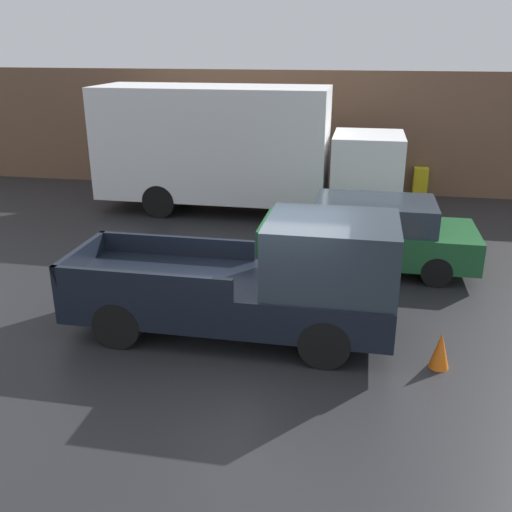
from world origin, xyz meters
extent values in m
plane|color=#232326|center=(0.00, 0.00, 0.00)|extent=(60.00, 60.00, 0.00)
cube|color=brown|center=(0.00, 11.06, 1.98)|extent=(28.00, 0.15, 3.96)
cube|color=black|center=(-0.73, 0.45, 0.70)|extent=(5.53, 1.91, 0.67)
cube|color=#28333D|center=(0.99, 0.45, 1.60)|extent=(2.10, 1.80, 1.13)
cube|color=black|center=(-1.97, 1.36, 1.22)|extent=(3.04, 0.10, 0.37)
cube|color=black|center=(-1.97, -0.45, 1.22)|extent=(3.04, 0.10, 0.37)
cube|color=black|center=(-3.44, 0.45, 1.22)|extent=(0.10, 1.91, 0.37)
cylinder|color=black|center=(0.99, 1.29, 0.41)|extent=(0.82, 0.26, 0.82)
cylinder|color=black|center=(0.99, -0.39, 0.41)|extent=(0.82, 0.26, 0.82)
cylinder|color=black|center=(-2.44, 1.29, 0.41)|extent=(0.82, 0.26, 0.82)
cylinder|color=black|center=(-2.44, -0.39, 0.41)|extent=(0.82, 0.26, 0.82)
cube|color=#1E592D|center=(1.58, 4.10, 0.63)|extent=(4.72, 1.93, 0.71)
cube|color=#28333D|center=(1.72, 4.10, 1.27)|extent=(2.60, 1.70, 0.58)
cylinder|color=black|center=(3.04, 4.96, 0.32)|extent=(0.64, 0.22, 0.64)
cylinder|color=black|center=(3.04, 3.23, 0.32)|extent=(0.64, 0.22, 0.64)
cylinder|color=black|center=(0.11, 4.96, 0.32)|extent=(0.64, 0.22, 0.64)
cylinder|color=black|center=(0.11, 3.23, 0.32)|extent=(0.64, 0.22, 0.64)
cube|color=white|center=(1.51, 8.05, 1.43)|extent=(1.94, 2.32, 1.96)
cube|color=white|center=(-3.00, 8.05, 2.05)|extent=(6.71, 2.44, 3.18)
cylinder|color=black|center=(1.15, 9.14, 0.48)|extent=(0.96, 0.30, 0.96)
cylinder|color=black|center=(1.15, 6.97, 0.48)|extent=(0.96, 0.30, 0.96)
cylinder|color=black|center=(-4.36, 9.14, 0.48)|extent=(0.96, 0.30, 0.96)
cylinder|color=black|center=(-4.36, 6.97, 0.48)|extent=(0.96, 0.30, 0.96)
cube|color=gold|center=(3.27, 10.74, 0.49)|extent=(0.45, 0.40, 0.98)
cone|color=orange|center=(2.77, -0.08, 0.30)|extent=(0.32, 0.32, 0.61)
camera|label=1|loc=(1.40, -8.28, 4.81)|focal=40.00mm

